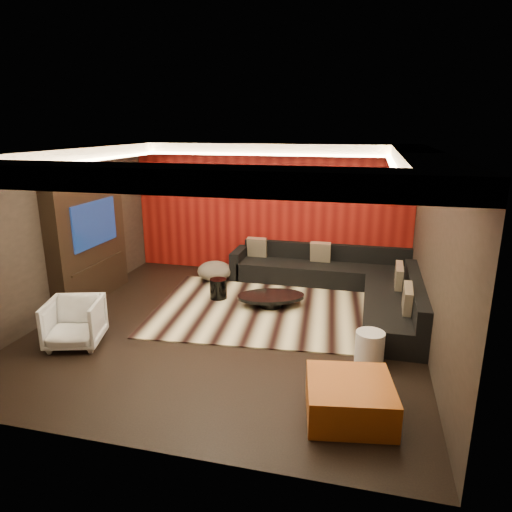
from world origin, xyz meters
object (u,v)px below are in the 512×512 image
(drum_stool, at_px, (218,289))
(orange_ottoman, at_px, (350,399))
(armchair, at_px, (75,323))
(sectional_sofa, at_px, (345,283))
(white_side_table, at_px, (369,349))
(coffee_table, at_px, (271,300))

(drum_stool, bearing_deg, orange_ottoman, -49.98)
(armchair, distance_m, sectional_sofa, 4.81)
(sectional_sofa, bearing_deg, white_side_table, -79.61)
(coffee_table, relative_size, armchair, 1.55)
(white_side_table, bearing_deg, drum_stool, 146.30)
(coffee_table, distance_m, orange_ottoman, 3.30)
(drum_stool, relative_size, sectional_sofa, 0.10)
(drum_stool, distance_m, orange_ottoman, 3.98)
(coffee_table, xyz_separation_m, sectional_sofa, (1.26, 0.86, 0.14))
(orange_ottoman, bearing_deg, drum_stool, 130.02)
(drum_stool, bearing_deg, sectional_sofa, 17.75)
(coffee_table, xyz_separation_m, armchair, (-2.50, -2.15, 0.23))
(drum_stool, relative_size, armchair, 0.48)
(sectional_sofa, bearing_deg, armchair, -141.34)
(white_side_table, distance_m, armchair, 4.25)
(drum_stool, height_order, orange_ottoman, orange_ottoman)
(coffee_table, bearing_deg, armchair, -139.29)
(white_side_table, height_order, sectional_sofa, sectional_sofa)
(drum_stool, distance_m, armchair, 2.71)
(orange_ottoman, bearing_deg, white_side_table, 80.38)
(white_side_table, bearing_deg, armchair, -174.24)
(armchair, bearing_deg, orange_ottoman, -27.34)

